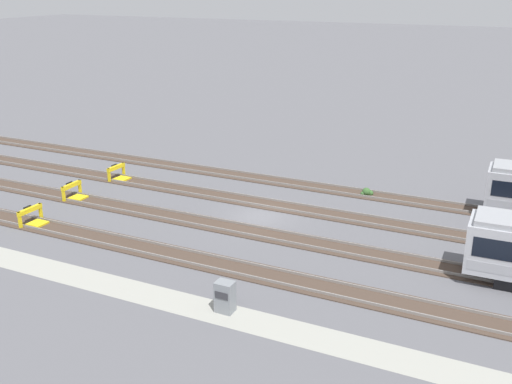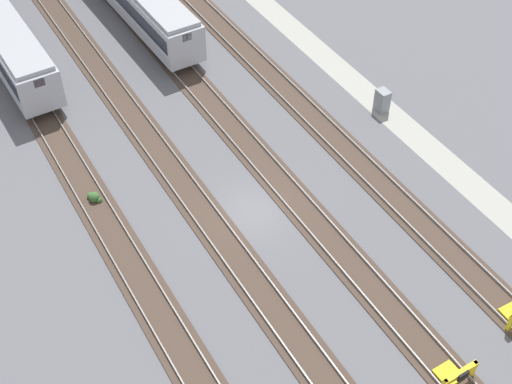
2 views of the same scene
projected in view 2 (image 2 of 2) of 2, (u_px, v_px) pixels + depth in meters
ground_plane at (254, 211)px, 40.77m from camera, size 400.00×400.00×0.00m
service_walkway at (421, 141)px, 45.14m from camera, size 54.00×2.00×0.01m
rail_track_nearest at (362, 165)px, 43.47m from camera, size 90.00×2.24×0.21m
rail_track_near_inner at (291, 195)px, 41.65m from camera, size 90.00×2.24×0.21m
rail_track_middle at (214, 227)px, 39.83m from camera, size 90.00×2.24×0.21m
rail_track_far_inner at (130, 263)px, 38.01m from camera, size 90.00×2.24×0.21m
bumper_stop_near_inner_track at (455, 375)px, 32.71m from camera, size 1.36×2.00×1.22m
electrical_cabinet at (382, 101)px, 46.78m from camera, size 0.90×0.73×1.60m
weed_clump at (94, 197)px, 41.23m from camera, size 0.92×0.70×0.64m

